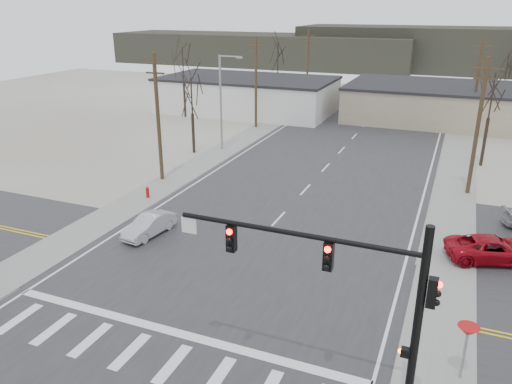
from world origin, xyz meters
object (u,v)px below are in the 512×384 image
at_px(car_far_a, 420,103).
at_px(traffic_signal_mast, 360,287).
at_px(car_far_b, 345,93).
at_px(fire_hydrant, 148,192).
at_px(car_parked_red, 493,249).
at_px(sedan_crossing, 149,225).

bearing_deg(car_far_a, traffic_signal_mast, 74.54).
bearing_deg(car_far_b, fire_hydrant, -92.89).
relative_size(traffic_signal_mast, car_parked_red, 1.80).
xyz_separation_m(fire_hydrant, car_parked_red, (23.04, -0.90, 0.27)).
height_order(sedan_crossing, car_parked_red, car_parked_red).
xyz_separation_m(traffic_signal_mast, fire_hydrant, (-18.09, 14.20, -4.22)).
xyz_separation_m(fire_hydrant, sedan_crossing, (3.68, -5.29, 0.22)).
bearing_deg(fire_hydrant, car_far_b, 85.29).
bearing_deg(traffic_signal_mast, car_far_a, 92.96).
relative_size(car_far_b, car_parked_red, 0.77).
bearing_deg(car_parked_red, car_far_a, -8.30).
height_order(sedan_crossing, car_far_b, car_far_b).
bearing_deg(car_parked_red, fire_hydrant, 69.15).
bearing_deg(car_far_b, traffic_signal_mast, -75.16).
bearing_deg(car_far_b, sedan_crossing, -88.41).
xyz_separation_m(traffic_signal_mast, car_far_a, (-2.93, 56.54, -3.80)).
xyz_separation_m(sedan_crossing, car_far_b, (0.21, 52.51, 0.03)).
xyz_separation_m(traffic_signal_mast, car_parked_red, (4.94, 13.30, -3.95)).
xyz_separation_m(sedan_crossing, car_far_a, (11.48, 47.62, 0.20)).
bearing_deg(sedan_crossing, car_far_b, 97.61).
height_order(traffic_signal_mast, fire_hydrant, traffic_signal_mast).
distance_m(sedan_crossing, car_far_b, 52.51).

